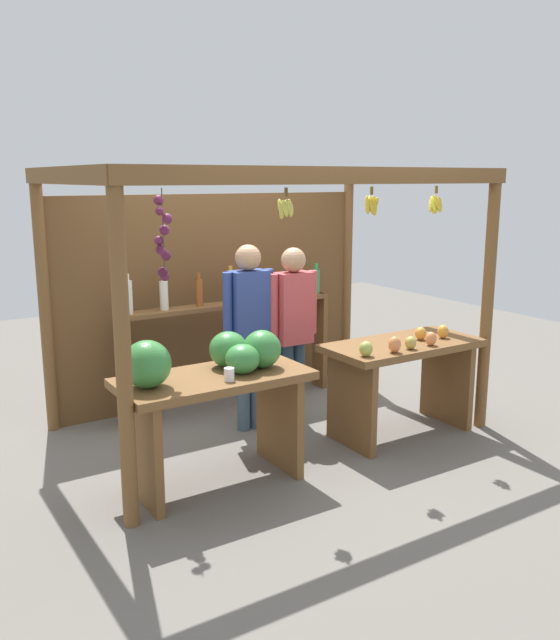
% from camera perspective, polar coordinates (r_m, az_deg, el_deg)
% --- Properties ---
extents(ground_plane, '(12.00, 12.00, 0.00)m').
position_cam_1_polar(ground_plane, '(5.93, -1.02, -9.18)').
color(ground_plane, slate).
rests_on(ground_plane, ground).
extents(market_stall, '(3.33, 2.04, 2.23)m').
position_cam_1_polar(market_stall, '(5.96, -3.33, 3.93)').
color(market_stall, brown).
rests_on(market_stall, ground).
extents(fruit_counter_left, '(1.37, 0.64, 1.13)m').
position_cam_1_polar(fruit_counter_left, '(4.67, -5.78, -5.48)').
color(fruit_counter_left, brown).
rests_on(fruit_counter_left, ground).
extents(fruit_counter_right, '(1.35, 0.64, 0.94)m').
position_cam_1_polar(fruit_counter_right, '(5.69, 10.48, -3.99)').
color(fruit_counter_right, brown).
rests_on(fruit_counter_right, ground).
extents(bottle_shelf_unit, '(2.14, 0.22, 1.35)m').
position_cam_1_polar(bottle_shelf_unit, '(6.31, -4.30, -0.16)').
color(bottle_shelf_unit, brown).
rests_on(bottle_shelf_unit, ground).
extents(vendor_man, '(0.48, 0.22, 1.61)m').
position_cam_1_polar(vendor_man, '(5.63, -2.70, -0.05)').
color(vendor_man, '#425A6D').
rests_on(vendor_man, ground).
extents(vendor_woman, '(0.48, 0.21, 1.57)m').
position_cam_1_polar(vendor_woman, '(5.78, 1.13, -0.01)').
color(vendor_woman, '#274051').
rests_on(vendor_woman, ground).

